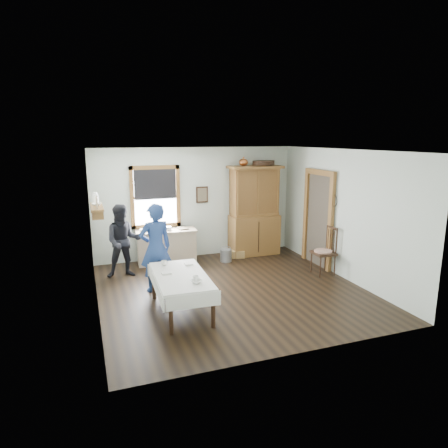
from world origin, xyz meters
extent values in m
cube|color=black|center=(0.00, 0.00, 0.01)|extent=(5.00, 5.00, 0.01)
cube|color=silver|center=(0.00, 0.00, 2.70)|extent=(5.00, 5.00, 0.01)
cube|color=silver|center=(0.00, 2.50, 1.35)|extent=(5.00, 0.01, 2.70)
cube|color=silver|center=(0.00, -2.50, 1.35)|extent=(5.00, 0.01, 2.70)
cube|color=silver|center=(-2.50, 0.00, 1.35)|extent=(0.01, 5.00, 2.70)
cube|color=silver|center=(2.50, 0.00, 1.35)|extent=(0.01, 5.00, 2.70)
cube|color=white|center=(-1.00, 2.48, 1.55)|extent=(1.00, 0.02, 1.30)
cube|color=brown|center=(-1.00, 2.46, 2.25)|extent=(1.18, 0.06, 0.09)
cube|color=brown|center=(-1.00, 2.46, 0.85)|extent=(1.18, 0.06, 0.09)
cube|color=brown|center=(-1.54, 2.46, 1.55)|extent=(0.09, 0.06, 1.48)
cube|color=brown|center=(-0.46, 2.46, 1.55)|extent=(0.09, 0.06, 1.48)
cube|color=black|center=(-1.00, 2.44, 1.85)|extent=(0.98, 0.03, 0.70)
cube|color=#443B30|center=(2.47, 0.85, 1.05)|extent=(0.03, 0.90, 2.10)
cube|color=brown|center=(2.44, 0.34, 1.05)|extent=(0.08, 0.12, 2.10)
cube|color=brown|center=(2.44, 1.36, 1.05)|extent=(0.08, 0.12, 2.10)
cube|color=brown|center=(2.44, 0.85, 2.16)|extent=(0.08, 1.14, 0.12)
cube|color=brown|center=(-2.37, 1.50, 1.55)|extent=(0.24, 1.00, 0.04)
cube|color=brown|center=(-2.37, 1.10, 1.45)|extent=(0.22, 0.03, 0.18)
cube|color=brown|center=(-2.37, 1.90, 1.45)|extent=(0.22, 0.03, 0.18)
cube|color=tan|center=(-2.37, 1.20, 1.68)|extent=(0.03, 0.22, 0.24)
cylinder|color=white|center=(-2.37, 1.85, 1.68)|extent=(0.12, 0.12, 0.22)
cube|color=#331F12|center=(0.15, 2.46, 1.55)|extent=(0.30, 0.04, 0.40)
torus|color=black|center=(2.45, 0.30, 1.72)|extent=(0.01, 0.27, 0.27)
cube|color=tan|center=(-0.83, 2.15, 0.40)|extent=(1.43, 0.63, 0.80)
cube|color=brown|center=(1.43, 2.15, 1.12)|extent=(1.32, 0.63, 2.25)
cube|color=white|center=(-1.16, -0.64, 0.33)|extent=(0.95, 1.71, 0.67)
cube|color=#331F12|center=(2.22, 0.22, 0.53)|extent=(0.51, 0.51, 1.06)
cube|color=#A3A7AC|center=(0.53, 1.78, 0.15)|extent=(0.34, 0.34, 0.30)
cube|color=tan|center=(0.92, 1.97, 0.09)|extent=(0.36, 0.29, 0.18)
imported|color=navy|center=(-1.38, 0.49, 0.80)|extent=(0.63, 0.46, 1.59)
imported|color=black|center=(-1.88, 1.52, 0.73)|extent=(0.74, 0.59, 1.45)
imported|color=white|center=(-1.32, -0.05, 0.71)|extent=(0.13, 0.13, 0.09)
imported|color=white|center=(-1.00, -1.01, 0.71)|extent=(0.10, 0.10, 0.09)
imported|color=white|center=(-1.02, -1.09, 0.70)|extent=(0.27, 0.27, 0.05)
imported|color=brown|center=(-0.54, 2.14, 0.81)|extent=(0.20, 0.25, 0.02)
imported|color=white|center=(-1.34, 2.15, 0.83)|extent=(0.27, 0.27, 0.07)
imported|color=white|center=(-2.37, 1.55, 1.60)|extent=(0.22, 0.22, 0.05)
camera|label=1|loc=(-2.62, -6.88, 2.94)|focal=32.00mm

